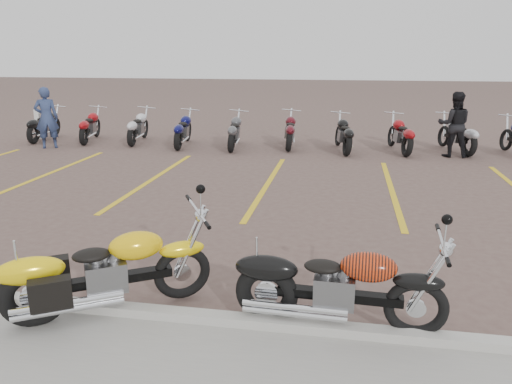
# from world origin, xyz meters

# --- Properties ---
(ground) EXTENTS (100.00, 100.00, 0.00)m
(ground) POSITION_xyz_m (0.00, 0.00, 0.00)
(ground) COLOR brown
(ground) RESTS_ON ground
(curb) EXTENTS (60.00, 0.18, 0.12)m
(curb) POSITION_xyz_m (0.00, -2.00, 0.06)
(curb) COLOR #ADAAA3
(curb) RESTS_ON ground
(parking_stripes) EXTENTS (38.00, 5.50, 0.01)m
(parking_stripes) POSITION_xyz_m (0.00, 4.00, 0.00)
(parking_stripes) COLOR gold
(parking_stripes) RESTS_ON ground
(yellow_cruiser) EXTENTS (2.02, 1.34, 0.95)m
(yellow_cruiser) POSITION_xyz_m (-0.89, -1.98, 0.47)
(yellow_cruiser) COLOR black
(yellow_cruiser) RESTS_ON ground
(flame_cruiser) EXTENTS (2.21, 0.34, 0.91)m
(flame_cruiser) POSITION_xyz_m (1.62, -1.86, 0.45)
(flame_cruiser) COLOR black
(flame_cruiser) RESTS_ON ground
(person_a) EXTENTS (0.81, 0.71, 1.86)m
(person_a) POSITION_xyz_m (-7.33, 7.20, 0.93)
(person_a) COLOR navy
(person_a) RESTS_ON ground
(person_b) EXTENTS (0.92, 0.74, 1.82)m
(person_b) POSITION_xyz_m (4.65, 7.99, 0.91)
(person_b) COLOR black
(person_b) RESTS_ON ground
(bollard) EXTENTS (0.19, 0.19, 1.00)m
(bollard) POSITION_xyz_m (-8.65, 8.69, 0.50)
(bollard) COLOR silver
(bollard) RESTS_ON ground
(bg_bike_row) EXTENTS (19.19, 2.09, 1.10)m
(bg_bike_row) POSITION_xyz_m (0.75, 8.47, 0.55)
(bg_bike_row) COLOR black
(bg_bike_row) RESTS_ON ground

